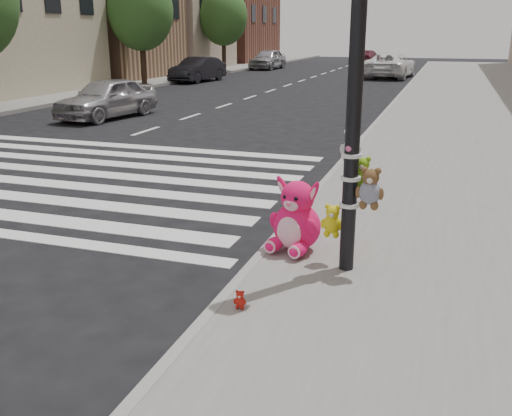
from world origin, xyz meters
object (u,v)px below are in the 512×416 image
at_px(car_white_near, 390,65).
at_px(pink_bunny, 296,221).
at_px(signal_pole, 356,126).
at_px(car_dark_far, 198,70).
at_px(red_teddy, 240,299).
at_px(car_silver_far, 107,98).

bearing_deg(car_white_near, pink_bunny, 98.00).
distance_m(signal_pole, car_white_near, 29.99).
bearing_deg(signal_pole, car_white_near, 95.02).
xyz_separation_m(pink_bunny, car_white_near, (-1.91, 29.50, 0.23)).
height_order(signal_pole, car_dark_far, signal_pole).
xyz_separation_m(red_teddy, car_dark_far, (-11.60, 25.01, 0.43)).
xyz_separation_m(red_teddy, car_silver_far, (-8.70, 11.38, 0.41)).
bearing_deg(car_dark_far, car_silver_far, -71.12).
relative_size(red_teddy, car_dark_far, 0.05).
height_order(signal_pole, car_silver_far, signal_pole).
bearing_deg(pink_bunny, signal_pole, -12.77).
bearing_deg(car_silver_far, red_teddy, -44.19).
relative_size(car_dark_far, car_white_near, 0.76).
xyz_separation_m(pink_bunny, car_dark_far, (-11.71, 23.33, 0.15)).
distance_m(signal_pole, car_dark_far, 26.77).
height_order(car_dark_far, car_white_near, car_white_near).
relative_size(signal_pole, car_silver_far, 1.06).
bearing_deg(signal_pole, pink_bunny, 153.15).
distance_m(car_silver_far, car_white_near, 20.96).
bearing_deg(pink_bunny, car_silver_far, 146.30).
bearing_deg(pink_bunny, car_dark_far, 130.73).
xyz_separation_m(signal_pole, pink_bunny, (-0.71, 0.36, -1.24)).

